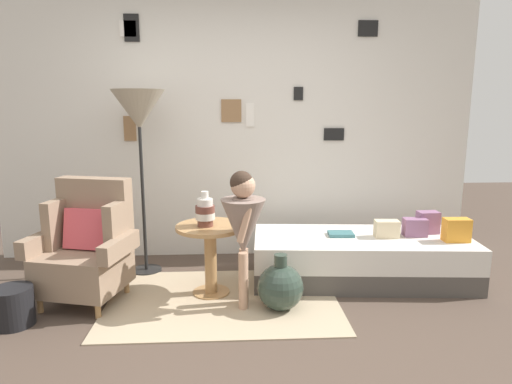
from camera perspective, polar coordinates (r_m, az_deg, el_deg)
ground_plane at (r=3.02m, az=-1.96°, el=-19.69°), size 12.00×12.00×0.00m
gallery_wall at (r=4.55m, az=-2.61°, el=8.02°), size 4.80×0.12×2.60m
rug at (r=3.68m, az=-4.25°, el=-13.67°), size 1.83×1.26×0.01m
armchair at (r=3.80m, az=-20.86°, el=-6.60°), size 0.85×0.72×0.97m
daybed at (r=4.14m, az=13.31°, el=-8.21°), size 1.95×0.94×0.40m
pillow_head at (r=4.17m, az=24.30°, el=-4.46°), size 0.22×0.13×0.20m
pillow_mid at (r=4.33m, az=21.15°, el=-3.65°), size 0.19×0.13×0.20m
pillow_back at (r=4.20m, az=19.70°, el=-4.28°), size 0.21×0.14×0.16m
pillow_extra at (r=4.09m, az=16.41°, el=-4.55°), size 0.22×0.14×0.15m
side_table at (r=3.68m, az=-5.87°, el=-6.84°), size 0.56×0.56×0.59m
vase_striped at (r=3.58m, az=-6.54°, el=-2.52°), size 0.16×0.16×0.28m
floor_lamp at (r=4.12m, az=-14.79°, el=9.60°), size 0.47×0.47×1.68m
person_child at (r=3.35m, az=-1.66°, el=-3.91°), size 0.34×0.34×1.07m
book_on_daybed at (r=4.06m, az=10.82°, el=-5.30°), size 0.23×0.17×0.03m
demijohn_near at (r=3.48m, az=3.14°, el=-12.04°), size 0.36×0.36×0.44m
magazine_basket at (r=3.69m, az=-28.67°, el=-12.75°), size 0.28×0.28×0.28m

